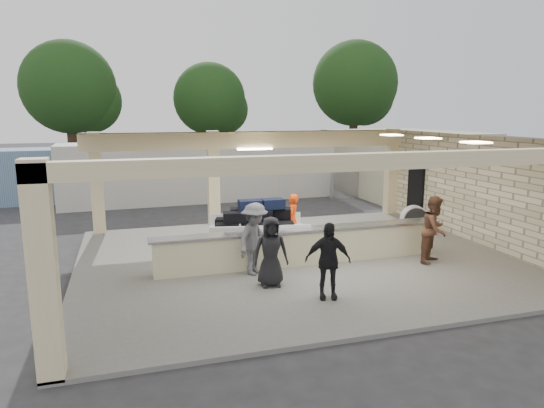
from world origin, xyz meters
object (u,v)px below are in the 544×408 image
object	(u,v)px
passenger_b	(328,261)
container_white	(201,171)
baggage_counter	(302,246)
passenger_c	(255,239)
drum_fan	(414,219)
car_white_b	(388,170)
car_white_a	(318,171)
car_dark	(336,168)
baggage_handler	(292,220)
passenger_d	(271,252)
luggage_cart	(257,225)
passenger_a	(435,229)

from	to	relation	value
passenger_b	container_white	size ratio (longest dim) A/B	0.13
baggage_counter	passenger_c	bearing A→B (deg)	-161.23
baggage_counter	drum_fan	xyz separation A→B (m)	(4.70, 1.81, 0.06)
drum_fan	car_white_b	distance (m)	13.66
car_white_a	container_white	xyz separation A→B (m)	(-7.42, -3.25, 0.66)
drum_fan	car_white_b	xyz separation A→B (m)	(6.05, 12.25, 0.09)
passenger_b	passenger_c	xyz separation A→B (m)	(-1.14, 2.04, 0.06)
car_white_a	car_dark	distance (m)	1.55
baggage_handler	passenger_d	distance (m)	3.52
drum_fan	car_white_a	distance (m)	12.76
luggage_cart	drum_fan	distance (m)	5.72
passenger_a	car_dark	world-z (taller)	passenger_a
car_white_a	drum_fan	bearing A→B (deg)	171.04
baggage_handler	passenger_d	bearing A→B (deg)	-0.63
car_white_a	passenger_b	bearing A→B (deg)	157.02
car_dark	passenger_d	bearing A→B (deg)	152.46
baggage_counter	passenger_c	size ratio (longest dim) A/B	4.40
luggage_cart	passenger_b	xyz separation A→B (m)	(0.64, -3.72, -0.01)
passenger_d	drum_fan	bearing A→B (deg)	34.71
passenger_d	car_dark	bearing A→B (deg)	67.70
car_white_b	passenger_c	bearing A→B (deg)	130.91
luggage_cart	passenger_d	xyz separation A→B (m)	(-0.34, -2.59, -0.03)
baggage_counter	car_dark	size ratio (longest dim) A/B	1.74
passenger_c	car_white_a	world-z (taller)	passenger_c
baggage_handler	car_white_b	xyz separation A→B (m)	(10.45, 12.36, -0.19)
baggage_handler	container_white	bearing A→B (deg)	-145.06
baggage_counter	car_white_a	size ratio (longest dim) A/B	1.59
drum_fan	passenger_d	world-z (taller)	passenger_d
car_white_b	container_white	world-z (taller)	container_white
drum_fan	baggage_handler	world-z (taller)	baggage_handler
passenger_d	passenger_b	bearing A→B (deg)	-42.29
passenger_a	car_white_b	size ratio (longest dim) A/B	0.40
drum_fan	car_dark	distance (m)	13.65
car_dark	passenger_b	bearing A→B (deg)	156.60
luggage_cart	passenger_a	xyz separation A→B (m)	(4.52, -2.11, 0.05)
drum_fan	passenger_d	distance (m)	6.84
baggage_handler	passenger_c	bearing A→B (deg)	-12.05
luggage_cart	car_white_a	xyz separation A→B (m)	(7.34, 13.29, -0.24)
container_white	drum_fan	bearing A→B (deg)	-60.83
drum_fan	passenger_b	distance (m)	6.67
passenger_b	car_dark	bearing A→B (deg)	80.63
luggage_cart	drum_fan	bearing A→B (deg)	16.56
passenger_c	car_white_a	distance (m)	16.89
passenger_c	container_white	bearing A→B (deg)	46.96
passenger_a	container_white	xyz separation A→B (m)	(-4.60, 12.14, 0.37)
baggage_handler	passenger_c	distance (m)	2.83
passenger_a	passenger_b	bearing A→B (deg)	166.95
baggage_counter	passenger_a	bearing A→B (deg)	-14.81
baggage_counter	car_white_b	bearing A→B (deg)	52.59
baggage_counter	car_dark	bearing A→B (deg)	62.79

